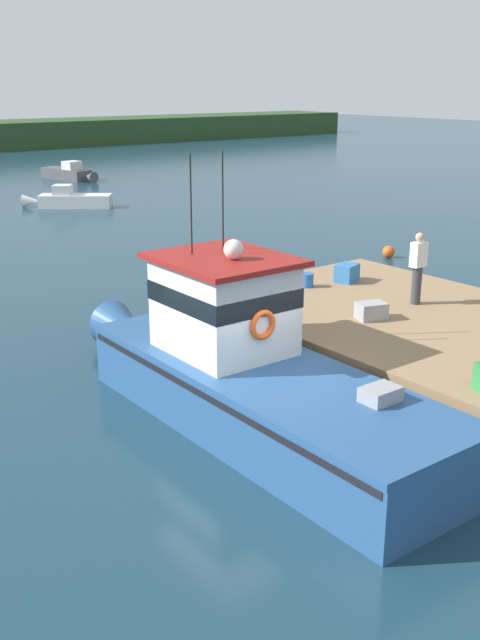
# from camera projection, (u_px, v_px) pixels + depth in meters

# --- Properties ---
(ground_plane) EXTENTS (200.00, 200.00, 0.00)m
(ground_plane) POSITION_uv_depth(u_px,v_px,m) (241.00, 426.00, 13.58)
(ground_plane) COLOR #193847
(dock) EXTENTS (6.00, 9.00, 1.20)m
(dock) POSITION_uv_depth(u_px,v_px,m) (416.00, 321.00, 16.04)
(dock) COLOR #4C3D2D
(dock) RESTS_ON ground
(main_fishing_boat) EXTENTS (2.61, 9.82, 4.80)m
(main_fishing_boat) POSITION_uv_depth(u_px,v_px,m) (245.00, 370.00, 13.50)
(main_fishing_boat) COLOR #285184
(main_fishing_boat) RESTS_ON ground
(crate_single_by_cleat) EXTENTS (0.71, 0.61, 0.44)m
(crate_single_by_cleat) POSITION_uv_depth(u_px,v_px,m) (347.00, 273.00, 18.66)
(crate_single_by_cleat) COLOR #3370B2
(crate_single_by_cleat) RESTS_ON dock
(crate_single_far) EXTENTS (0.71, 0.61, 0.36)m
(crate_single_far) POSITION_uv_depth(u_px,v_px,m) (371.00, 311.00, 15.72)
(crate_single_far) COLOR #9E9EA3
(crate_single_far) RESTS_ON dock
(bait_bucket) EXTENTS (0.32, 0.32, 0.34)m
(bait_bucket) POSITION_uv_depth(u_px,v_px,m) (307.00, 280.00, 18.18)
(bait_bucket) COLOR #2866B2
(bait_bucket) RESTS_ON dock
(deckhand_by_the_boat) EXTENTS (0.36, 0.22, 1.63)m
(deckhand_by_the_boat) POSITION_uv_depth(u_px,v_px,m) (418.00, 267.00, 16.59)
(deckhand_by_the_boat) COLOR #383842
(deckhand_by_the_boat) RESTS_ON dock
(moored_boat_mid_harbor) EXTENTS (4.03, 3.40, 1.12)m
(moored_boat_mid_harbor) POSITION_uv_depth(u_px,v_px,m) (69.00, 200.00, 37.08)
(moored_boat_mid_harbor) COLOR white
(moored_boat_mid_harbor) RESTS_ON ground
(moored_boat_outer_mooring) EXTENTS (1.95, 4.80, 1.20)m
(moored_boat_outer_mooring) POSITION_uv_depth(u_px,v_px,m) (69.00, 173.00, 47.60)
(moored_boat_outer_mooring) COLOR #4C4C51
(moored_boat_outer_mooring) RESTS_ON ground
(mooring_buoy_spare_mooring) EXTENTS (0.44, 0.44, 0.44)m
(mooring_buoy_spare_mooring) POSITION_uv_depth(u_px,v_px,m) (389.00, 252.00, 26.50)
(mooring_buoy_spare_mooring) COLOR #EA5B19
(mooring_buoy_spare_mooring) RESTS_ON ground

